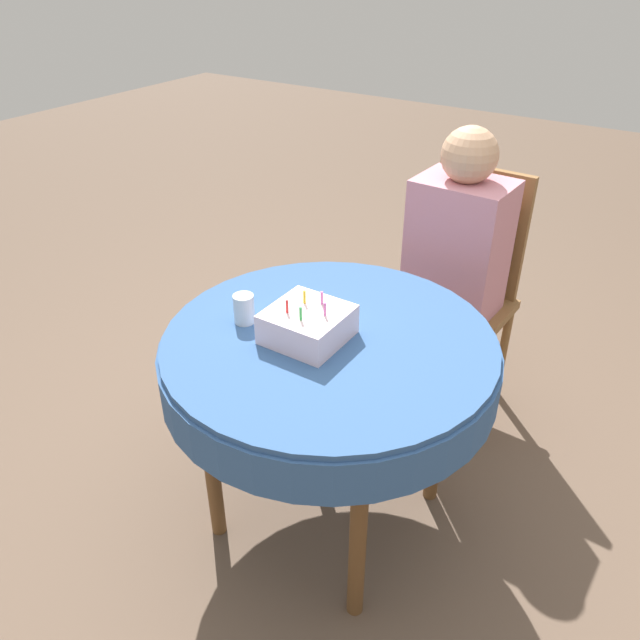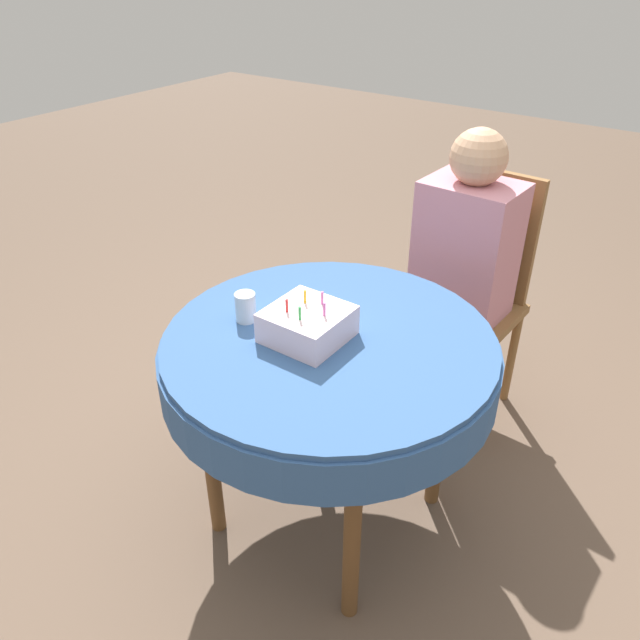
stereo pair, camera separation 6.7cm
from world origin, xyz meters
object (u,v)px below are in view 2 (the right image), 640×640
at_px(person, 463,255).
at_px(drinking_glass, 246,307).
at_px(chair, 469,289).
at_px(birthday_cake, 307,324).

bearing_deg(person, drinking_glass, -108.55).
height_order(person, drinking_glass, person).
relative_size(chair, drinking_glass, 10.90).
height_order(birthday_cake, drinking_glass, birthday_cake).
bearing_deg(birthday_cake, person, 81.80).
distance_m(chair, drinking_glass, 1.05).
height_order(chair, birthday_cake, chair).
height_order(chair, person, person).
distance_m(chair, birthday_cake, 0.98).
xyz_separation_m(chair, drinking_glass, (-0.34, -0.96, 0.26)).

